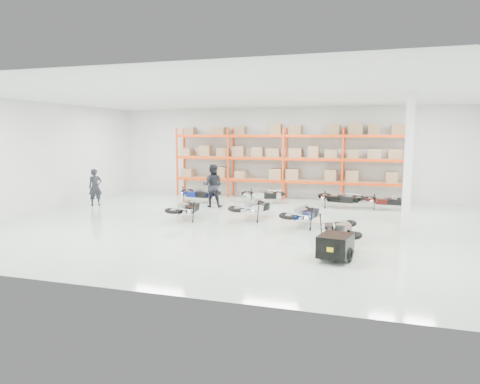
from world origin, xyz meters
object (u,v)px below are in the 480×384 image
(trailer, at_px, (335,246))
(moto_back_a, at_px, (198,191))
(person_back, at_px, (213,186))
(moto_back_c, at_px, (340,195))
(moto_blue_centre, at_px, (303,210))
(moto_black_far_left, at_px, (186,205))
(person_left, at_px, (95,187))
(moto_back_b, at_px, (263,192))
(moto_silver_left, at_px, (253,204))
(moto_back_d, at_px, (387,198))
(moto_touring_right, at_px, (340,226))

(trailer, bearing_deg, moto_back_a, 143.29)
(person_back, bearing_deg, moto_back_c, -171.97)
(trailer, height_order, moto_back_a, moto_back_a)
(moto_blue_centre, bearing_deg, moto_back_a, -21.89)
(moto_back_a, bearing_deg, moto_black_far_left, -154.38)
(moto_blue_centre, height_order, moto_back_c, moto_blue_centre)
(trailer, bearing_deg, moto_black_far_left, 158.28)
(moto_black_far_left, height_order, moto_back_c, moto_back_c)
(trailer, relative_size, person_left, 0.98)
(moto_back_b, bearing_deg, person_back, 116.41)
(moto_silver_left, height_order, trailer, moto_silver_left)
(moto_silver_left, bearing_deg, moto_black_far_left, 33.21)
(moto_back_c, bearing_deg, moto_blue_centre, 179.55)
(moto_black_far_left, height_order, person_back, person_back)
(moto_black_far_left, relative_size, moto_back_d, 1.07)
(moto_touring_right, distance_m, moto_back_c, 6.55)
(moto_back_a, bearing_deg, person_back, -121.72)
(moto_back_b, bearing_deg, trailer, -166.13)
(moto_back_c, relative_size, moto_back_d, 1.11)
(moto_back_a, distance_m, moto_back_c, 6.48)
(moto_back_d, bearing_deg, moto_back_a, 97.97)
(moto_blue_centre, xyz_separation_m, person_back, (-4.41, 2.91, 0.39))
(moto_blue_centre, relative_size, person_back, 0.97)
(moto_silver_left, xyz_separation_m, trailer, (3.39, -4.59, -0.19))
(moto_blue_centre, xyz_separation_m, moto_touring_right, (1.40, -2.25, 0.02))
(moto_back_a, distance_m, person_back, 1.50)
(moto_silver_left, distance_m, trailer, 5.71)
(moto_black_far_left, xyz_separation_m, moto_back_c, (5.37, 4.33, 0.02))
(moto_blue_centre, xyz_separation_m, moto_black_far_left, (-4.40, -0.05, -0.02))
(moto_back_b, distance_m, person_left, 7.57)
(moto_blue_centre, distance_m, moto_touring_right, 2.65)
(moto_back_d, bearing_deg, moto_back_b, 94.23)
(moto_black_far_left, distance_m, moto_back_a, 4.08)
(moto_back_b, xyz_separation_m, person_back, (-1.91, -1.49, 0.41))
(moto_touring_right, xyz_separation_m, moto_back_a, (-6.90, 6.13, -0.02))
(moto_back_b, bearing_deg, moto_black_far_left, 145.46)
(moto_back_b, height_order, moto_back_c, moto_back_c)
(moto_touring_right, bearing_deg, person_back, 131.23)
(moto_back_c, bearing_deg, person_back, 116.62)
(moto_silver_left, bearing_deg, moto_blue_centre, 174.84)
(moto_black_far_left, distance_m, moto_touring_right, 6.20)
(moto_blue_centre, height_order, person_left, person_left)
(moto_back_d, distance_m, person_left, 12.76)
(moto_back_a, height_order, moto_back_c, same)
(moto_blue_centre, bearing_deg, trailer, 123.30)
(moto_black_far_left, relative_size, person_back, 0.93)
(trailer, bearing_deg, moto_touring_right, 101.56)
(moto_touring_right, height_order, person_back, person_back)
(trailer, height_order, moto_back_d, moto_back_d)
(person_back, bearing_deg, moto_silver_left, 131.87)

